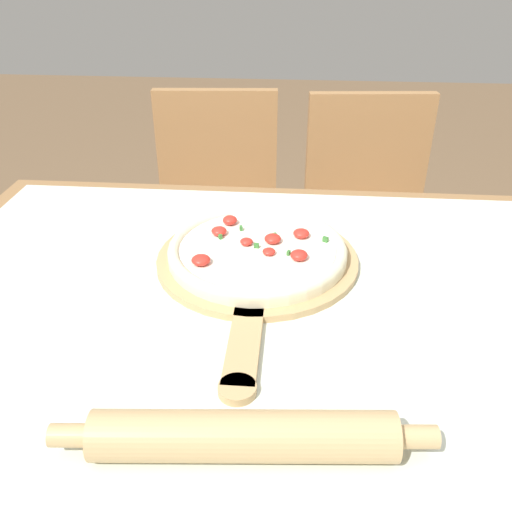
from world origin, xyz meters
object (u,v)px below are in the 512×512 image
at_px(pizza_peel, 257,265).
at_px(rolling_pin, 243,436).
at_px(chair_right, 366,219).
at_px(chair_left, 217,214).
at_px(pizza, 257,250).

relative_size(pizza_peel, rolling_pin, 1.23).
xyz_separation_m(pizza_peel, rolling_pin, (0.02, -0.39, 0.02)).
xyz_separation_m(pizza_peel, chair_right, (0.29, 0.75, -0.28)).
distance_m(pizza_peel, chair_left, 0.82).
distance_m(pizza, chair_right, 0.84).
xyz_separation_m(pizza, chair_right, (0.29, 0.73, -0.30)).
bearing_deg(pizza, chair_left, 104.42).
xyz_separation_m(rolling_pin, chair_left, (-0.21, 1.14, -0.30)).
height_order(rolling_pin, chair_left, chair_left).
bearing_deg(chair_left, chair_right, -4.27).
xyz_separation_m(chair_left, chair_right, (0.48, -0.00, 0.00)).
relative_size(rolling_pin, chair_left, 0.49).
bearing_deg(chair_right, pizza, -116.56).
height_order(pizza, chair_left, chair_left).
bearing_deg(pizza_peel, pizza, 90.44).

